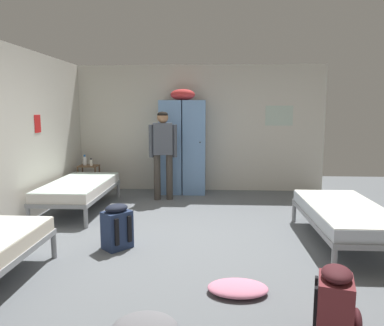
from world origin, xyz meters
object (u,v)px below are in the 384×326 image
at_px(bed_left_rear, 79,188).
at_px(lotion_bottle, 91,162).
at_px(bed_right, 345,214).
at_px(clothes_pile_pink, 238,288).
at_px(locker_bank, 183,145).
at_px(person_traveler, 163,147).
at_px(water_bottle, 85,161).
at_px(shelf_unit, 89,176).
at_px(backpack_navy, 117,227).
at_px(backpack_maroon, 336,305).

distance_m(bed_left_rear, lotion_bottle, 1.23).
relative_size(bed_right, clothes_pile_pink, 3.40).
height_order(locker_bank, bed_left_rear, locker_bank).
relative_size(bed_left_rear, person_traveler, 1.16).
distance_m(locker_bank, water_bottle, 1.99).
bearing_deg(shelf_unit, bed_right, -32.16).
relative_size(person_traveler, lotion_bottle, 10.96).
relative_size(shelf_unit, clothes_pile_pink, 1.02).
relative_size(lotion_bottle, backpack_navy, 0.27).
bearing_deg(backpack_navy, clothes_pile_pink, -36.86).
distance_m(locker_bank, bed_left_rear, 2.23).
height_order(bed_left_rear, backpack_maroon, backpack_maroon).
bearing_deg(clothes_pile_pink, locker_bank, 101.41).
xyz_separation_m(locker_bank, lotion_bottle, (-1.81, -0.22, -0.33)).
distance_m(locker_bank, clothes_pile_pink, 4.28).
relative_size(bed_right, bed_left_rear, 1.00).
xyz_separation_m(person_traveler, lotion_bottle, (-1.48, 0.38, -0.35)).
bearing_deg(locker_bank, bed_left_rear, -139.13).
bearing_deg(shelf_unit, backpack_navy, -65.59).
relative_size(shelf_unit, backpack_navy, 1.04).
bearing_deg(clothes_pile_pink, bed_right, 43.30).
distance_m(shelf_unit, bed_right, 4.87).
relative_size(locker_bank, backpack_navy, 3.76).
relative_size(shelf_unit, backpack_maroon, 1.04).
xyz_separation_m(lotion_bottle, backpack_maroon, (3.30, -4.52, -0.38)).
distance_m(person_traveler, lotion_bottle, 1.57).
distance_m(lotion_bottle, clothes_pile_pink, 4.73).
distance_m(bed_right, bed_left_rear, 4.10).
relative_size(shelf_unit, bed_left_rear, 0.30).
bearing_deg(bed_right, backpack_navy, -174.14).
bearing_deg(lotion_bottle, shelf_unit, 150.26).
height_order(backpack_maroon, backpack_navy, same).
distance_m(backpack_maroon, backpack_navy, 2.66).
distance_m(shelf_unit, clothes_pile_pink, 4.78).
distance_m(bed_right, backpack_navy, 2.83).
distance_m(water_bottle, clothes_pile_pink, 4.87).
relative_size(shelf_unit, person_traveler, 0.35).
relative_size(bed_left_rear, water_bottle, 9.07).
bearing_deg(clothes_pile_pink, bed_left_rear, 132.31).
height_order(person_traveler, backpack_maroon, person_traveler).
bearing_deg(person_traveler, locker_bank, 61.49).
bearing_deg(backpack_maroon, bed_right, 69.24).
relative_size(bed_right, lotion_bottle, 12.72).
relative_size(locker_bank, bed_right, 1.09).
bearing_deg(lotion_bottle, water_bottle, 158.20).
distance_m(bed_left_rear, clothes_pile_pink, 3.66).
bearing_deg(clothes_pile_pink, person_traveler, 108.11).
relative_size(shelf_unit, lotion_bottle, 3.82).
relative_size(water_bottle, clothes_pile_pink, 0.38).
height_order(shelf_unit, clothes_pile_pink, shelf_unit).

